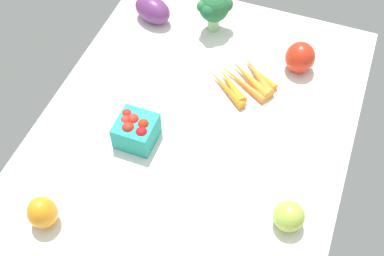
# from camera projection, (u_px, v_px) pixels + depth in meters

# --- Properties ---
(tablecloth) EXTENTS (1.04, 0.76, 0.02)m
(tablecloth) POSITION_uv_depth(u_px,v_px,m) (192.00, 135.00, 1.28)
(tablecloth) COLOR white
(tablecloth) RESTS_ON ground
(heirloom_tomato_green) EXTENTS (0.07, 0.07, 0.07)m
(heirloom_tomato_green) POSITION_uv_depth(u_px,v_px,m) (289.00, 216.00, 1.09)
(heirloom_tomato_green) COLOR #A1C045
(heirloom_tomato_green) RESTS_ON tablecloth
(bell_pepper_orange) EXTENTS (0.09, 0.09, 0.08)m
(bell_pepper_orange) POSITION_uv_depth(u_px,v_px,m) (42.00, 212.00, 1.09)
(bell_pepper_orange) COLOR orange
(bell_pepper_orange) RESTS_ON tablecloth
(berry_basket) EXTENTS (0.09, 0.09, 0.08)m
(berry_basket) POSITION_uv_depth(u_px,v_px,m) (136.00, 130.00, 1.23)
(berry_basket) COLOR teal
(berry_basket) RESTS_ON tablecloth
(carrot_bunch) EXTENTS (0.19, 0.19, 0.03)m
(carrot_bunch) POSITION_uv_depth(u_px,v_px,m) (244.00, 80.00, 1.36)
(carrot_bunch) COLOR orange
(carrot_bunch) RESTS_ON tablecloth
(broccoli_head) EXTENTS (0.10, 0.09, 0.12)m
(broccoli_head) POSITION_uv_depth(u_px,v_px,m) (214.00, 8.00, 1.43)
(broccoli_head) COLOR #91C089
(broccoli_head) RESTS_ON tablecloth
(eggplant) EXTENTS (0.11, 0.13, 0.08)m
(eggplant) POSITION_uv_depth(u_px,v_px,m) (153.00, 10.00, 1.49)
(eggplant) COLOR #652F69
(eggplant) RESTS_ON tablecloth
(bell_pepper_red) EXTENTS (0.10, 0.10, 0.09)m
(bell_pepper_red) POSITION_uv_depth(u_px,v_px,m) (300.00, 57.00, 1.37)
(bell_pepper_red) COLOR red
(bell_pepper_red) RESTS_ON tablecloth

